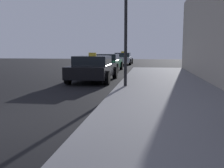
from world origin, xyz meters
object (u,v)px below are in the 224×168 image
(car_black, at_px, (93,68))
(street_lamp, at_px, (126,1))
(car_green, at_px, (107,62))
(car_silver, at_px, (123,58))

(car_black, bearing_deg, street_lamp, -54.04)
(car_green, distance_m, car_silver, 9.06)
(street_lamp, distance_m, car_green, 9.44)
(car_black, xyz_separation_m, car_green, (-0.31, 6.22, -0.00))
(street_lamp, height_order, car_black, street_lamp)
(car_green, xyz_separation_m, car_silver, (0.23, 9.05, 0.00))
(car_silver, bearing_deg, street_lamp, -83.81)
(street_lamp, bearing_deg, car_black, 125.96)
(street_lamp, distance_m, car_black, 4.17)
(street_lamp, bearing_deg, car_green, 103.86)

